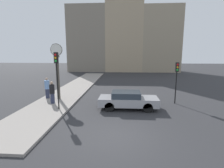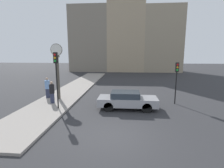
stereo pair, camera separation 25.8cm
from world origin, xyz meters
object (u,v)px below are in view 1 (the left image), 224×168
(traffic_light_near, at_px, (57,69))
(pedestrian_black_jacket, at_px, (52,93))
(sedan_car, at_px, (128,100))
(pedestrian_blue_stripe, at_px, (47,88))
(street_clock, at_px, (57,70))
(traffic_light_far, at_px, (177,74))

(traffic_light_near, xyz_separation_m, pedestrian_black_jacket, (-1.00, 1.30, -2.00))
(sedan_car, xyz_separation_m, pedestrian_blue_stripe, (-7.10, 2.12, 0.36))
(sedan_car, xyz_separation_m, pedestrian_black_jacket, (-5.99, 0.53, 0.34))
(sedan_car, xyz_separation_m, street_clock, (-6.01, 1.93, 1.96))
(sedan_car, height_order, pedestrian_blue_stripe, pedestrian_blue_stripe)
(pedestrian_black_jacket, bearing_deg, traffic_light_near, -52.60)
(traffic_light_near, height_order, traffic_light_far, traffic_light_near)
(pedestrian_blue_stripe, bearing_deg, pedestrian_black_jacket, -54.97)
(pedestrian_blue_stripe, bearing_deg, traffic_light_far, -2.53)
(street_clock, xyz_separation_m, pedestrian_black_jacket, (0.02, -1.40, -1.62))
(traffic_light_near, height_order, pedestrian_black_jacket, traffic_light_near)
(traffic_light_far, height_order, street_clock, street_clock)
(pedestrian_black_jacket, bearing_deg, traffic_light_far, 6.33)
(traffic_light_near, relative_size, pedestrian_blue_stripe, 2.21)
(traffic_light_far, bearing_deg, pedestrian_blue_stripe, 177.47)
(pedestrian_blue_stripe, bearing_deg, sedan_car, -16.62)
(traffic_light_far, relative_size, street_clock, 0.71)
(traffic_light_near, xyz_separation_m, traffic_light_far, (8.92, 2.40, -0.58))
(sedan_car, distance_m, traffic_light_near, 5.57)
(sedan_car, distance_m, pedestrian_black_jacket, 6.02)
(traffic_light_near, bearing_deg, street_clock, 110.55)
(traffic_light_far, bearing_deg, street_clock, 178.27)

